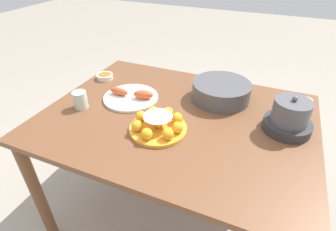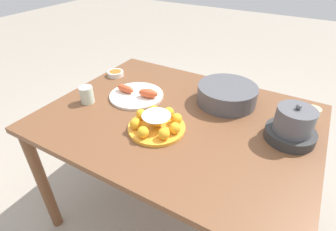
{
  "view_description": "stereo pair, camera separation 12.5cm",
  "coord_description": "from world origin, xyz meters",
  "px_view_note": "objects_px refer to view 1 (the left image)",
  "views": [
    {
      "loc": [
        0.39,
        -1.02,
        1.51
      ],
      "look_at": [
        -0.02,
        -0.07,
        0.81
      ],
      "focal_mm": 28.0,
      "sensor_mm": 36.0,
      "label": 1
    },
    {
      "loc": [
        0.5,
        -0.97,
        1.51
      ],
      "look_at": [
        -0.02,
        -0.07,
        0.81
      ],
      "focal_mm": 28.0,
      "sensor_mm": 36.0,
      "label": 2
    }
  ],
  "objects_px": {
    "cake_plate": "(158,124)",
    "serving_bowl": "(221,91)",
    "sauce_bowl": "(105,76)",
    "seafood_platter": "(131,96)",
    "cup_far": "(303,107)",
    "warming_pot": "(289,118)",
    "cup_near": "(80,100)",
    "dining_table": "(177,131)"
  },
  "relations": [
    {
      "from": "cake_plate",
      "to": "serving_bowl",
      "type": "relative_size",
      "value": 0.85
    },
    {
      "from": "serving_bowl",
      "to": "sauce_bowl",
      "type": "bearing_deg",
      "value": -176.97
    },
    {
      "from": "seafood_platter",
      "to": "cup_far",
      "type": "height_order",
      "value": "cup_far"
    },
    {
      "from": "cake_plate",
      "to": "cup_far",
      "type": "distance_m",
      "value": 0.73
    },
    {
      "from": "serving_bowl",
      "to": "seafood_platter",
      "type": "relative_size",
      "value": 1.04
    },
    {
      "from": "seafood_platter",
      "to": "warming_pot",
      "type": "xyz_separation_m",
      "value": [
        0.8,
        0.03,
        0.05
      ]
    },
    {
      "from": "cake_plate",
      "to": "cup_near",
      "type": "relative_size",
      "value": 2.94
    },
    {
      "from": "seafood_platter",
      "to": "sauce_bowl",
      "type": "bearing_deg",
      "value": 151.4
    },
    {
      "from": "serving_bowl",
      "to": "dining_table",
      "type": "bearing_deg",
      "value": -122.89
    },
    {
      "from": "seafood_platter",
      "to": "dining_table",
      "type": "bearing_deg",
      "value": -10.54
    },
    {
      "from": "sauce_bowl",
      "to": "cup_near",
      "type": "height_order",
      "value": "cup_near"
    },
    {
      "from": "dining_table",
      "to": "cake_plate",
      "type": "relative_size",
      "value": 4.94
    },
    {
      "from": "seafood_platter",
      "to": "cup_far",
      "type": "xyz_separation_m",
      "value": [
        0.87,
        0.2,
        0.03
      ]
    },
    {
      "from": "seafood_platter",
      "to": "serving_bowl",
      "type": "bearing_deg",
      "value": 22.91
    },
    {
      "from": "serving_bowl",
      "to": "cup_near",
      "type": "relative_size",
      "value": 3.44
    },
    {
      "from": "cup_near",
      "to": "warming_pot",
      "type": "height_order",
      "value": "warming_pot"
    },
    {
      "from": "warming_pot",
      "to": "cup_far",
      "type": "bearing_deg",
      "value": 69.35
    },
    {
      "from": "warming_pot",
      "to": "seafood_platter",
      "type": "bearing_deg",
      "value": -177.65
    },
    {
      "from": "dining_table",
      "to": "cup_near",
      "type": "xyz_separation_m",
      "value": [
        -0.49,
        -0.13,
        0.14
      ]
    },
    {
      "from": "serving_bowl",
      "to": "seafood_platter",
      "type": "distance_m",
      "value": 0.49
    },
    {
      "from": "cup_far",
      "to": "cup_near",
      "type": "bearing_deg",
      "value": -160.19
    },
    {
      "from": "dining_table",
      "to": "cup_near",
      "type": "bearing_deg",
      "value": -165.48
    },
    {
      "from": "dining_table",
      "to": "cup_far",
      "type": "relative_size",
      "value": 15.03
    },
    {
      "from": "sauce_bowl",
      "to": "seafood_platter",
      "type": "xyz_separation_m",
      "value": [
        0.28,
        -0.15,
        -0.0
      ]
    },
    {
      "from": "warming_pot",
      "to": "sauce_bowl",
      "type": "bearing_deg",
      "value": 173.67
    },
    {
      "from": "cake_plate",
      "to": "sauce_bowl",
      "type": "height_order",
      "value": "cake_plate"
    },
    {
      "from": "cake_plate",
      "to": "cup_near",
      "type": "distance_m",
      "value": 0.45
    },
    {
      "from": "dining_table",
      "to": "seafood_platter",
      "type": "bearing_deg",
      "value": 169.46
    },
    {
      "from": "dining_table",
      "to": "cake_plate",
      "type": "height_order",
      "value": "cake_plate"
    },
    {
      "from": "sauce_bowl",
      "to": "cup_far",
      "type": "distance_m",
      "value": 1.15
    },
    {
      "from": "cake_plate",
      "to": "warming_pot",
      "type": "relative_size",
      "value": 1.24
    },
    {
      "from": "serving_bowl",
      "to": "warming_pot",
      "type": "xyz_separation_m",
      "value": [
        0.35,
        -0.16,
        0.01
      ]
    },
    {
      "from": "dining_table",
      "to": "sauce_bowl",
      "type": "xyz_separation_m",
      "value": [
        -0.57,
        0.21,
        0.11
      ]
    },
    {
      "from": "sauce_bowl",
      "to": "cup_near",
      "type": "distance_m",
      "value": 0.35
    },
    {
      "from": "seafood_platter",
      "to": "cup_near",
      "type": "height_order",
      "value": "cup_near"
    },
    {
      "from": "cup_near",
      "to": "cup_far",
      "type": "relative_size",
      "value": 1.04
    },
    {
      "from": "sauce_bowl",
      "to": "serving_bowl",
      "type": "bearing_deg",
      "value": 3.03
    },
    {
      "from": "cup_near",
      "to": "warming_pot",
      "type": "relative_size",
      "value": 0.42
    },
    {
      "from": "cake_plate",
      "to": "warming_pot",
      "type": "distance_m",
      "value": 0.59
    },
    {
      "from": "serving_bowl",
      "to": "warming_pot",
      "type": "height_order",
      "value": "warming_pot"
    },
    {
      "from": "cake_plate",
      "to": "serving_bowl",
      "type": "height_order",
      "value": "serving_bowl"
    },
    {
      "from": "dining_table",
      "to": "seafood_platter",
      "type": "relative_size",
      "value": 4.4
    }
  ]
}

